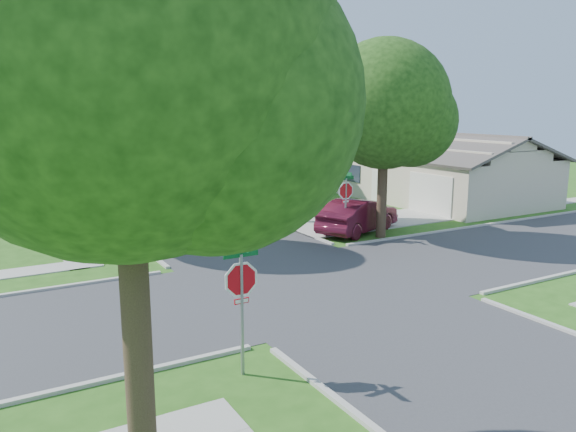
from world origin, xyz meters
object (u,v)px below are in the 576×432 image
(tree_e_mid, at_px, (206,99))
(tree_sw_corner, at_px, (127,67))
(stop_sign_ne, at_px, (346,193))
(tree_w_mid, at_px, (56,94))
(tree_w_near, at_px, (98,97))
(tree_w_far, at_px, (33,110))
(tree_e_near, at_px, (297,109))
(car_driveway, at_px, (358,215))
(house_ne_near, at_px, (434,175))
(car_curb_east, at_px, (115,168))
(house_ne_far, at_px, (291,155))
(tree_ne_corner, at_px, (386,110))
(tree_e_far, at_px, (151,104))
(stop_sign_sw, at_px, (241,285))
(car_curb_west, at_px, (66,165))

(tree_e_mid, distance_m, tree_sw_corner, 30.54)
(stop_sign_ne, distance_m, tree_sw_corner, 17.38)
(stop_sign_ne, bearing_deg, tree_sw_corner, -136.06)
(tree_e_mid, height_order, tree_w_mid, tree_w_mid)
(tree_w_near, relative_size, tree_w_far, 1.12)
(tree_e_near, relative_size, car_driveway, 1.71)
(house_ne_near, xyz_separation_m, car_curb_east, (-14.79, 22.03, -0.84))
(tree_sw_corner, relative_size, house_ne_far, 0.70)
(tree_ne_corner, bearing_deg, tree_e_far, 93.09)
(tree_w_near, xyz_separation_m, house_ne_far, (20.64, 19.99, -4.60))
(stop_sign_sw, height_order, tree_w_near, tree_w_near)
(tree_w_mid, height_order, tree_sw_corner, tree_w_mid)
(tree_e_near, height_order, house_ne_near, tree_e_near)
(car_curb_east, height_order, car_curb_west, car_curb_east)
(house_ne_far, relative_size, car_driveway, 2.81)
(tree_sw_corner, xyz_separation_m, tree_ne_corner, (13.80, 11.20, -0.67))
(tree_ne_corner, height_order, car_curb_east, tree_ne_corner)
(tree_e_far, height_order, tree_ne_corner, tree_e_far)
(tree_w_mid, distance_m, tree_sw_corner, 28.14)
(tree_e_far, xyz_separation_m, house_ne_near, (11.24, -23.01, -4.46))
(tree_w_far, xyz_separation_m, house_ne_near, (20.64, -23.01, -3.99))
(house_ne_far, bearing_deg, car_curb_east, 164.77)
(house_ne_far, distance_m, car_driveway, 25.54)
(tree_e_near, bearing_deg, tree_e_mid, 89.97)
(house_ne_far, bearing_deg, tree_w_far, 166.36)
(house_ne_near, bearing_deg, tree_e_near, -169.96)
(tree_e_far, bearing_deg, car_curb_west, 142.56)
(tree_e_mid, bearing_deg, tree_w_mid, 180.00)
(car_driveway, relative_size, car_curb_east, 1.21)
(tree_sw_corner, relative_size, house_ne_near, 0.70)
(tree_e_mid, xyz_separation_m, house_ne_far, (11.23, 7.99, -4.74))
(tree_ne_corner, bearing_deg, tree_w_far, 110.28)
(tree_e_mid, bearing_deg, tree_sw_corner, -113.53)
(tree_w_near, bearing_deg, stop_sign_ne, -24.74)
(tree_e_far, height_order, tree_w_far, tree_e_far)
(tree_e_near, xyz_separation_m, car_driveway, (1.25, -3.51, -4.85))
(tree_w_near, height_order, house_ne_far, tree_w_near)
(tree_w_near, distance_m, tree_ne_corner, 12.02)
(tree_e_far, xyz_separation_m, car_curb_east, (-3.55, -0.98, -5.30))
(tree_e_near, height_order, tree_w_near, tree_w_near)
(tree_sw_corner, distance_m, car_curb_west, 46.71)
(tree_e_near, distance_m, tree_sw_corner, 20.12)
(stop_sign_ne, height_order, tree_ne_corner, tree_ne_corner)
(tree_sw_corner, bearing_deg, car_driveway, 42.92)
(house_ne_far, height_order, car_curb_west, house_ne_far)
(stop_sign_ne, xyz_separation_m, car_curb_west, (-6.50, 34.32, -1.45))
(tree_w_far, bearing_deg, stop_sign_sw, -90.07)
(tree_ne_corner, relative_size, car_curb_east, 2.17)
(tree_w_far, bearing_deg, tree_sw_corner, -93.89)
(tree_e_near, xyz_separation_m, tree_w_mid, (-9.39, 12.00, 0.85))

